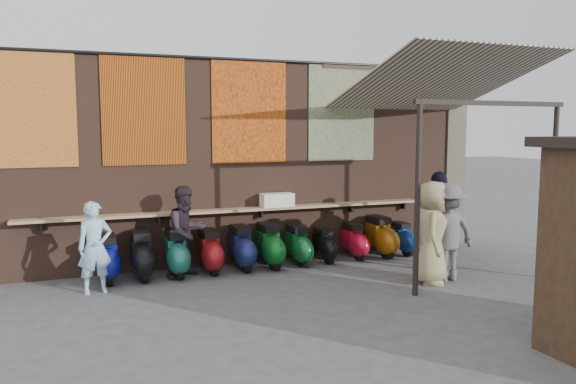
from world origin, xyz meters
The scene contains 31 objects.
ground centered at (0.00, 0.00, 0.00)m, with size 70.00×70.00×0.00m, color #474749.
brick_wall centered at (0.00, 2.70, 2.00)m, with size 10.00×0.40×4.00m, color brown.
pier_right centered at (5.20, 2.70, 2.00)m, with size 0.50×0.50×4.00m, color #4C4238.
eating_counter centered at (0.00, 2.33, 1.10)m, with size 8.00×0.32×0.05m, color #9E7A51.
shelf_box centered at (0.80, 2.30, 1.26)m, with size 0.64×0.32×0.27m, color white.
tapestry_redgold centered at (-3.60, 2.48, 3.00)m, with size 1.50×0.02×2.00m, color maroon.
tapestry_sun centered at (-1.70, 2.48, 3.00)m, with size 1.50×0.02×2.00m, color orange.
tapestry_orange centered at (0.30, 2.48, 3.00)m, with size 1.50×0.02×2.00m, color #C05818.
tapestry_multi centered at (2.30, 2.48, 3.00)m, with size 1.50×0.02×2.00m, color navy.
hang_rail centered at (0.00, 2.47, 3.98)m, with size 0.06×0.06×9.50m, color black.
scooter_stool_0 centered at (-2.45, 2.01, 0.41)m, with size 0.39×0.86×0.81m, color #0D1388, non-canonical shape.
scooter_stool_1 centered at (-1.87, 2.01, 0.42)m, with size 0.40×0.89×0.85m, color black, non-canonical shape.
scooter_stool_2 centered at (-1.26, 1.97, 0.41)m, with size 0.39×0.87×0.82m, color #1A6B5F, non-canonical shape.
scooter_stool_3 centered at (-0.63, 2.00, 0.40)m, with size 0.38×0.84×0.80m, color maroon, non-canonical shape.
scooter_stool_4 centered at (-0.02, 2.01, 0.41)m, with size 0.39×0.87×0.82m, color #151E51, non-canonical shape.
scooter_stool_5 centered at (0.53, 1.98, 0.42)m, with size 0.40×0.88×0.84m, color #0D5D1D, non-canonical shape.
scooter_stool_6 centered at (1.12, 1.98, 0.38)m, with size 0.36×0.81×0.77m, color #105426, non-canonical shape.
scooter_stool_7 centered at (1.70, 2.01, 0.34)m, with size 0.32×0.71×0.67m, color black, non-canonical shape.
scooter_stool_8 centered at (2.39, 2.04, 0.36)m, with size 0.34×0.76×0.72m, color #B70E2B, non-canonical shape.
scooter_stool_9 centered at (2.98, 1.98, 0.42)m, with size 0.40×0.89×0.84m, color #884D0C, non-canonical shape.
scooter_stool_10 centered at (3.52, 2.01, 0.34)m, with size 0.32×0.72×0.68m, color navy, non-canonical shape.
diner_left centered at (-2.67, 1.40, 0.75)m, with size 0.55×0.36×1.50m, color #9BC9E2.
diner_right centered at (-1.09, 1.89, 0.82)m, with size 0.80×0.62×1.65m, color #281F27.
shopper_navy centered at (3.46, 0.67, 0.94)m, with size 1.10×0.46×1.87m, color black.
shopper_grey centered at (3.12, -0.03, 0.86)m, with size 1.12×0.64×1.73m, color #5D5C61.
shopper_tan centered at (2.76, -0.07, 0.89)m, with size 0.87×0.57×1.78m, color tan.
awning_canvas centered at (3.50, 0.90, 3.55)m, with size 3.20×3.40×0.03m, color beige.
awning_ledger centered at (3.50, 2.49, 3.95)m, with size 3.30×0.08×0.12m, color #33261C.
awning_header centered at (3.50, -0.60, 3.08)m, with size 3.00×0.08×0.08m, color black.
awning_post_left centered at (2.10, -0.60, 1.55)m, with size 0.09×0.09×3.10m, color black.
awning_post_right centered at (4.90, -0.60, 1.55)m, with size 0.09×0.09×3.10m, color black.
Camera 1 is at (-2.98, -8.04, 2.67)m, focal length 35.00 mm.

